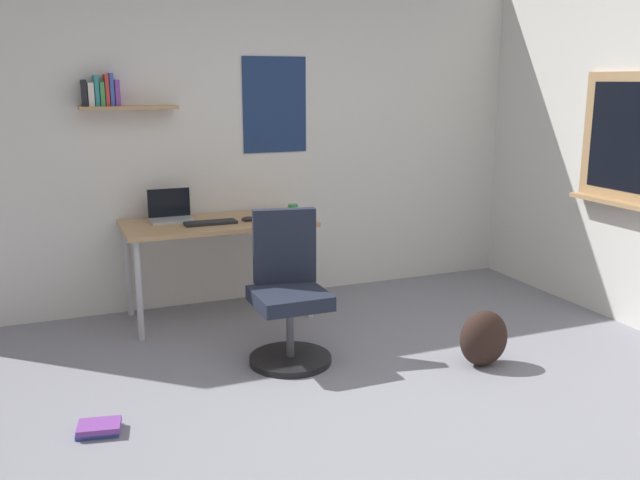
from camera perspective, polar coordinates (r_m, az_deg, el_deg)
name	(u,v)px	position (r m, az deg, el deg)	size (l,w,h in m)	color
ground_plane	(376,432)	(3.65, 4.65, -15.51)	(5.20, 5.20, 0.00)	gray
wall_back	(237,137)	(5.51, -6.83, 8.42)	(5.00, 0.30, 2.60)	silver
desk	(217,231)	(5.13, -8.46, 0.76)	(1.36, 0.68, 0.73)	tan
office_chair	(288,298)	(4.36, -2.64, -4.77)	(0.52, 0.53, 0.95)	black
laptop	(171,213)	(5.20, -12.21, 2.19)	(0.31, 0.21, 0.23)	#ADAFB5
keyboard	(211,223)	(5.02, -9.01, 1.42)	(0.37, 0.13, 0.02)	black
computer_mouse	(248,219)	(5.09, -5.95, 1.75)	(0.10, 0.06, 0.03)	#262628
coffee_mug	(293,210)	(5.24, -2.23, 2.47)	(0.08, 0.08, 0.09)	#338C4C
backpack	(484,338)	(4.45, 13.35, -7.90)	(0.32, 0.22, 0.35)	black
book_stack_on_floor	(99,428)	(3.79, -17.79, -14.54)	(0.24, 0.20, 0.05)	#3851B2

